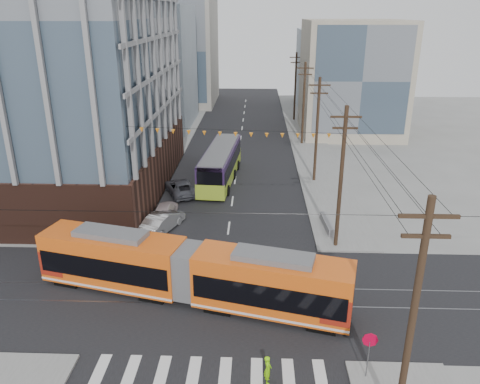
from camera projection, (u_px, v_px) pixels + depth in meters
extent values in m
plane|color=slate|center=(214.00, 335.00, 26.43)|extent=(160.00, 160.00, 0.00)
cube|color=#8C99A5|center=(133.00, 67.00, 72.18)|extent=(18.00, 16.00, 18.00)
cube|color=gray|center=(352.00, 78.00, 67.73)|extent=(14.00, 14.00, 16.00)
cube|color=gray|center=(173.00, 50.00, 90.36)|extent=(16.00, 18.00, 20.00)
cube|color=#8C99A5|center=(342.00, 69.00, 86.66)|extent=(16.00, 16.00, 14.00)
cylinder|color=black|center=(412.00, 324.00, 18.57)|extent=(0.30, 0.30, 11.00)
cylinder|color=black|center=(295.00, 87.00, 76.34)|extent=(0.30, 0.30, 11.00)
imported|color=#B5B5B5|center=(163.00, 221.00, 38.84)|extent=(3.30, 5.12, 1.59)
imported|color=#B3A1A1|center=(165.00, 210.00, 41.61)|extent=(1.88, 4.26, 1.21)
imported|color=#43444C|center=(181.00, 188.00, 46.40)|extent=(4.28, 5.82, 1.47)
imported|color=#7FDF08|center=(268.00, 369.00, 22.85)|extent=(0.39, 0.57, 1.53)
cube|color=slate|center=(327.00, 225.00, 39.24)|extent=(1.12, 3.84, 0.76)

